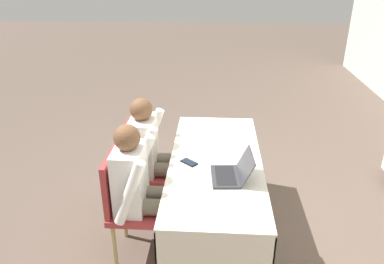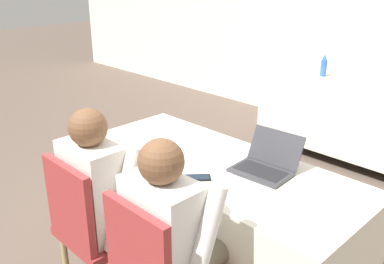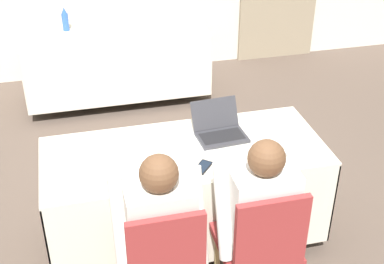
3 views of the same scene
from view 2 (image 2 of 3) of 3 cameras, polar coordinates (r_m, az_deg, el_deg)
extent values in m
cube|color=silver|center=(2.53, 3.18, -4.35)|extent=(1.80, 0.75, 0.02)
cube|color=silver|center=(2.46, -2.97, -13.66)|extent=(1.80, 0.01, 0.61)
cube|color=silver|center=(2.93, 8.00, -7.67)|extent=(1.80, 0.01, 0.61)
cube|color=silver|center=(3.27, -8.65, -4.45)|extent=(0.01, 0.75, 0.61)
cylinder|color=#333333|center=(2.89, 2.90, -16.58)|extent=(0.06, 0.06, 0.11)
cube|color=silver|center=(4.44, 21.39, 5.60)|extent=(1.80, 0.75, 0.02)
cube|color=silver|center=(4.21, 18.68, 0.60)|extent=(1.80, 0.01, 0.61)
cube|color=silver|center=(4.85, 22.75, 2.77)|extent=(1.80, 0.01, 0.61)
cube|color=silver|center=(4.93, 11.50, 4.31)|extent=(0.01, 0.75, 0.61)
cylinder|color=#333333|center=(4.65, 20.28, -2.45)|extent=(0.06, 0.06, 0.11)
cube|color=#333338|center=(2.42, 9.12, -5.32)|extent=(0.33, 0.23, 0.02)
cube|color=black|center=(2.41, 9.13, -5.09)|extent=(0.29, 0.17, 0.00)
cube|color=#333338|center=(2.49, 11.10, -2.05)|extent=(0.33, 0.12, 0.19)
cube|color=black|center=(2.49, 11.10, -2.05)|extent=(0.29, 0.10, 0.16)
cube|color=black|center=(2.34, 0.72, -6.12)|extent=(0.15, 0.16, 0.01)
cube|color=#192333|center=(2.34, 0.72, -6.00)|extent=(0.13, 0.14, 0.00)
cube|color=white|center=(2.54, 5.24, -3.99)|extent=(0.24, 0.31, 0.00)
cylinder|color=#2D5BB7|center=(4.70, 17.13, 8.12)|extent=(0.06, 0.06, 0.17)
cone|color=#2D5BB7|center=(4.68, 17.29, 9.49)|extent=(0.05, 0.05, 0.06)
cylinder|color=silver|center=(4.67, 17.34, 9.95)|extent=(0.03, 0.03, 0.01)
cylinder|color=tan|center=(2.62, -5.49, -17.07)|extent=(0.04, 0.04, 0.41)
cylinder|color=tan|center=(2.85, -10.13, -13.76)|extent=(0.04, 0.04, 0.41)
cylinder|color=tan|center=(2.72, -16.45, -16.45)|extent=(0.04, 0.04, 0.41)
cube|color=#9E3333|center=(2.53, -11.44, -12.73)|extent=(0.44, 0.44, 0.05)
cube|color=#9E3333|center=(2.31, -16.05, -9.33)|extent=(0.40, 0.04, 0.45)
cube|color=#9E3333|center=(1.91, -7.37, -15.83)|extent=(0.40, 0.04, 0.45)
cylinder|color=#665B4C|center=(2.47, -7.88, -10.78)|extent=(0.13, 0.42, 0.13)
cylinder|color=#665B4C|center=(2.60, -10.31, -9.21)|extent=(0.13, 0.42, 0.13)
cylinder|color=#665B4C|center=(2.73, -4.46, -14.65)|extent=(0.10, 0.10, 0.46)
cylinder|color=#665B4C|center=(2.84, -6.88, -13.08)|extent=(0.10, 0.10, 0.46)
cube|color=silver|center=(2.36, -12.96, -7.41)|extent=(0.36, 0.22, 0.52)
cylinder|color=silver|center=(2.22, -9.15, -8.85)|extent=(0.08, 0.26, 0.54)
cylinder|color=silver|center=(2.53, -14.77, -5.26)|extent=(0.08, 0.26, 0.54)
sphere|color=brown|center=(2.21, -13.70, 0.57)|extent=(0.20, 0.20, 0.20)
cylinder|color=#665B4C|center=(2.12, 1.76, -16.63)|extent=(0.13, 0.42, 0.13)
cylinder|color=#665B4C|center=(2.23, -1.70, -14.61)|extent=(0.13, 0.42, 0.13)
cube|color=white|center=(1.96, -3.86, -13.24)|extent=(0.36, 0.22, 0.52)
cylinder|color=white|center=(1.86, 1.52, -15.20)|extent=(0.08, 0.26, 0.54)
cylinder|color=white|center=(2.12, -6.84, -10.28)|extent=(0.08, 0.26, 0.54)
sphere|color=brown|center=(1.79, -4.14, -3.96)|extent=(0.20, 0.20, 0.20)
camera|label=1|loc=(2.10, 85.66, 14.39)|focal=35.00mm
camera|label=3|loc=(2.53, -79.05, 23.40)|focal=50.00mm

